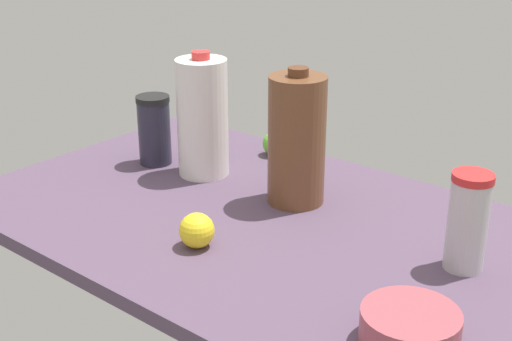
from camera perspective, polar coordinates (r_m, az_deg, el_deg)
name	(u,v)px	position (r cm, az deg, el deg)	size (l,w,h in cm)	color
countertop	(256,222)	(147.95, 0.00, -4.13)	(120.00, 76.00, 3.00)	#554158
mixing_bowl	(410,329)	(109.76, 12.20, -12.26)	(14.88, 14.88, 5.74)	#A04953
milk_jug	(203,117)	(164.05, -4.30, 4.25)	(11.75, 11.75, 29.12)	white
chocolate_milk_jug	(297,140)	(148.95, 3.27, 2.45)	(12.14, 12.14, 29.35)	brown
tumbler_cup	(468,222)	(129.47, 16.59, -3.93)	(7.26, 7.26, 18.11)	silver
shaker_bottle	(154,130)	(173.40, -8.14, 3.24)	(8.04, 8.04, 16.89)	#292739
lemon_near_front	(195,230)	(134.44, -4.89, -4.75)	(6.73, 6.73, 6.73)	yellow
lime_loose	(275,144)	(178.55, 1.50, 2.17)	(6.06, 6.06, 6.06)	#5DBA2F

